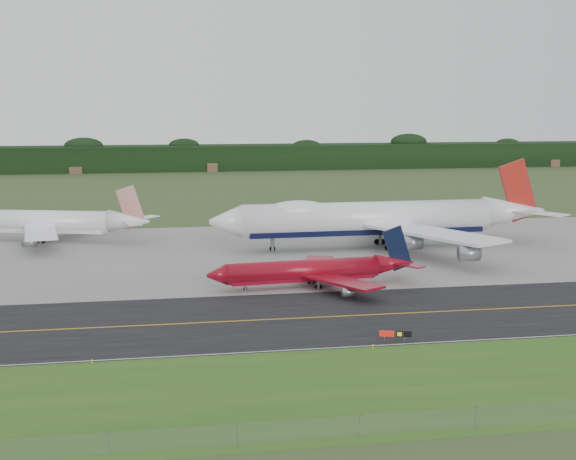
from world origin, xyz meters
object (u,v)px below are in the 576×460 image
(taxiway_sign, at_px, (395,334))
(jet_ba_747, at_px, (379,218))
(jet_star_tail, at_px, (44,222))
(jet_red_737, at_px, (314,270))

(taxiway_sign, bearing_deg, jet_ba_747, 75.50)
(jet_star_tail, height_order, taxiway_sign, jet_star_tail)
(jet_star_tail, bearing_deg, taxiway_sign, -58.19)
(jet_ba_747, bearing_deg, jet_red_737, -122.06)
(jet_ba_747, distance_m, jet_red_737, 41.90)
(jet_ba_747, bearing_deg, jet_star_tail, 163.63)
(jet_ba_747, xyz_separation_m, taxiway_sign, (-18.12, -70.07, -5.69))
(jet_ba_747, height_order, jet_red_737, jet_ba_747)
(jet_star_tail, relative_size, taxiway_sign, 11.84)
(jet_ba_747, relative_size, taxiway_sign, 18.28)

